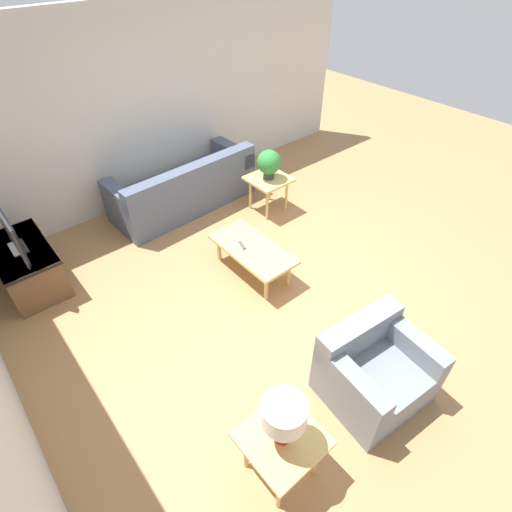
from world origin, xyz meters
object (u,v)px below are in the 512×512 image
at_px(side_table_lamp, 282,442).
at_px(tv_stand_chest, 27,265).
at_px(television, 9,231).
at_px(potted_plant, 269,163).
at_px(coffee_table, 253,250).
at_px(side_table_plant, 269,183).
at_px(table_lamp, 284,416).
at_px(sofa, 185,189).
at_px(armchair, 373,370).

relative_size(side_table_lamp, tv_stand_chest, 0.53).
xyz_separation_m(tv_stand_chest, television, (0.00, 0.00, 0.51)).
relative_size(side_table_lamp, potted_plant, 1.33).
distance_m(coffee_table, television, 2.71).
height_order(side_table_plant, table_lamp, table_lamp).
bearing_deg(potted_plant, side_table_plant, 26.57).
bearing_deg(side_table_plant, sofa, 46.75).
height_order(tv_stand_chest, potted_plant, potted_plant).
xyz_separation_m(sofa, table_lamp, (-3.75, 1.52, 0.55)).
bearing_deg(table_lamp, side_table_lamp, 0.00).
height_order(television, potted_plant, television).
xyz_separation_m(armchair, table_lamp, (0.01, 1.13, 0.54)).
bearing_deg(armchair, coffee_table, 89.95).
bearing_deg(coffee_table, side_table_plant, -49.12).
xyz_separation_m(potted_plant, table_lamp, (-2.89, 2.43, 0.08)).
distance_m(side_table_plant, side_table_lamp, 3.78).
xyz_separation_m(side_table_lamp, television, (3.51, 0.83, 0.34)).
bearing_deg(potted_plant, armchair, 155.90).
bearing_deg(side_table_lamp, side_table_plant, -39.97).
bearing_deg(side_table_lamp, coffee_table, -34.48).
distance_m(side_table_plant, table_lamp, 3.80).
distance_m(side_table_lamp, table_lamp, 0.39).
bearing_deg(sofa, table_lamp, 65.35).
height_order(armchair, television, television).
height_order(coffee_table, side_table_lamp, side_table_lamp).
bearing_deg(television, armchair, -150.94).
height_order(side_table_plant, side_table_lamp, same).
distance_m(sofa, potted_plant, 1.34).
distance_m(coffee_table, side_table_plant, 1.43).
xyz_separation_m(side_table_plant, potted_plant, (-0.00, -0.00, 0.32)).
height_order(sofa, television, television).
relative_size(sofa, potted_plant, 5.18).
relative_size(armchair, side_table_lamp, 1.71).
relative_size(armchair, coffee_table, 0.87).
height_order(coffee_table, tv_stand_chest, tv_stand_chest).
xyz_separation_m(sofa, tv_stand_chest, (-0.24, 2.34, -0.01)).
bearing_deg(table_lamp, television, 13.32).
distance_m(coffee_table, side_table_lamp, 2.38).
height_order(armchair, table_lamp, table_lamp).
bearing_deg(television, sofa, -84.05).
xyz_separation_m(coffee_table, tv_stand_chest, (1.55, 2.17, -0.05)).
relative_size(sofa, table_lamp, 4.91).
distance_m(armchair, potted_plant, 3.22).
bearing_deg(tv_stand_chest, table_lamp, -166.76).
bearing_deg(potted_plant, table_lamp, 140.03).
bearing_deg(coffee_table, tv_stand_chest, 54.51).
distance_m(sofa, tv_stand_chest, 2.35).
bearing_deg(tv_stand_chest, sofa, -84.04).
distance_m(tv_stand_chest, table_lamp, 3.65).
distance_m(sofa, side_table_lamp, 4.05).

